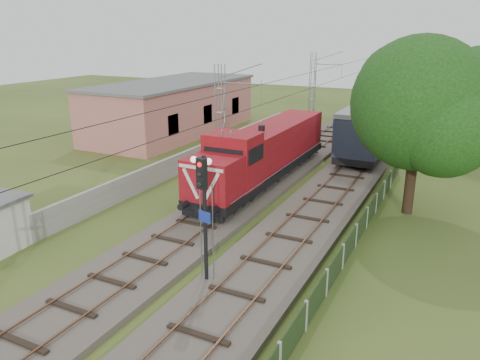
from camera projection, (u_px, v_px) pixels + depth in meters
The scene contains 14 objects.
ground at pixel (154, 260), 21.58m from camera, with size 140.00×140.00×0.00m, color #364D1C.
track_main at pixel (225, 207), 27.50m from camera, with size 4.20×70.00×0.45m.
track_side at pixel (360, 163), 36.47m from camera, with size 4.20×80.00×0.45m.
catenary at pixel (221, 123), 31.83m from camera, with size 3.31×70.00×8.00m.
boundary_wall at pixel (179, 164), 34.34m from camera, with size 0.25×40.00×1.50m, color #9E9E99.
station_building at pixel (174, 107), 47.59m from camera, with size 8.40×20.40×5.22m.
fence at pixel (342, 257), 20.57m from camera, with size 0.12×32.00×1.20m.
locomotive at pixel (264, 152), 31.68m from camera, with size 2.96×16.91×4.29m.
coach_rake at pixel (425, 79), 74.19m from camera, with size 3.21×95.89×3.71m.
signal_post at pixel (203, 200), 18.17m from camera, with size 0.61×0.48×5.56m.
tree_a at pixel (421, 105), 25.21m from camera, with size 7.70×7.34×9.99m.
tree_b at pixel (475, 90), 38.49m from camera, with size 6.70×6.38×8.69m.
tree_c at pixel (460, 88), 45.89m from camera, with size 5.75×5.47×7.45m.
tree_d at pixel (478, 72), 56.81m from camera, with size 6.46×6.16×8.38m.
Camera 1 is at (12.20, -15.63, 10.10)m, focal length 35.00 mm.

